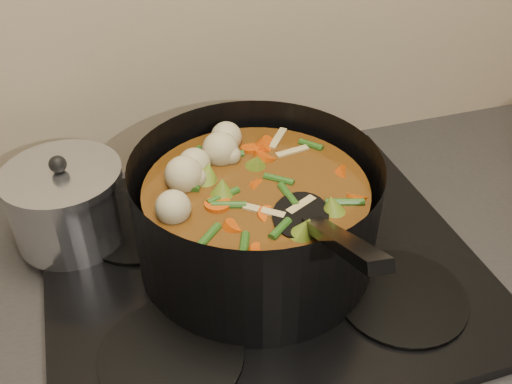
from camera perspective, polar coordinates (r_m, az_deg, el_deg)
name	(u,v)px	position (r m, az deg, el deg)	size (l,w,h in m)	color
stovetop	(262,264)	(0.86, 0.56, -7.20)	(0.62, 0.54, 0.03)	black
stockpot	(256,215)	(0.80, 0.04, -2.35)	(0.43, 0.51, 0.25)	black
saucepan	(68,203)	(0.90, -18.32, -1.09)	(0.18, 0.18, 0.14)	silver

